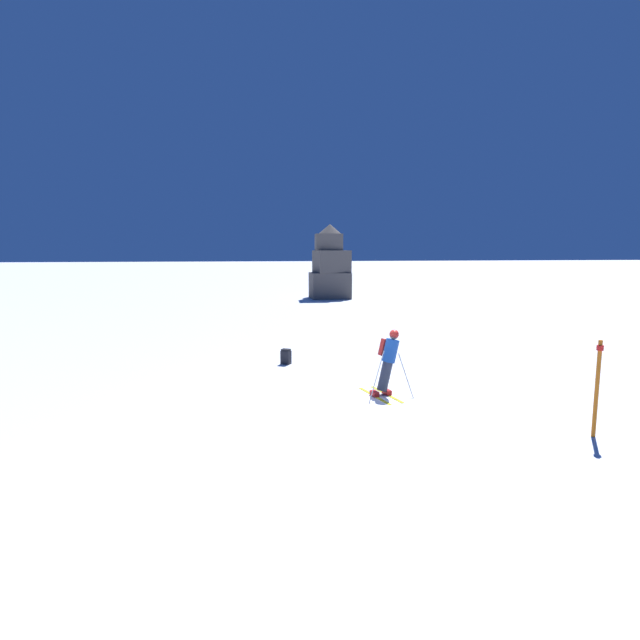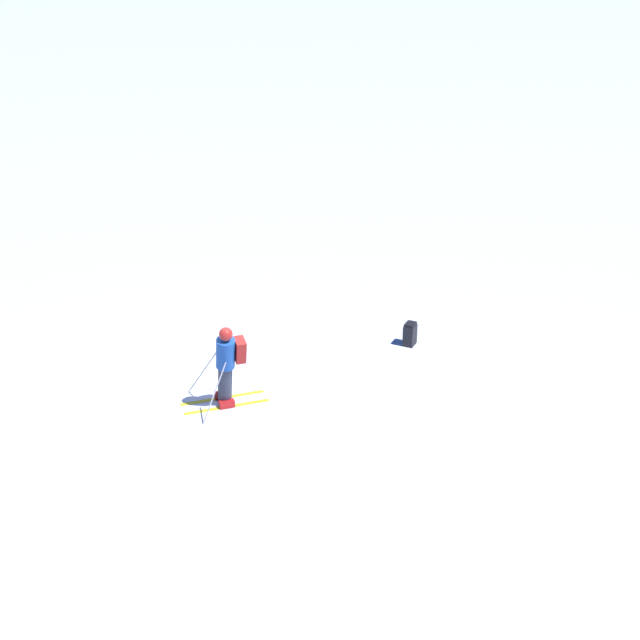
# 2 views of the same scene
# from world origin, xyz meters

# --- Properties ---
(ground_plane) EXTENTS (300.00, 300.00, 0.00)m
(ground_plane) POSITION_xyz_m (0.00, 0.00, 0.00)
(ground_plane) COLOR white
(skier) EXTENTS (1.26, 1.66, 1.72)m
(skier) POSITION_xyz_m (0.59, 0.08, 0.94)
(skier) COLOR yellow
(skier) RESTS_ON ground
(spare_backpack) EXTENTS (0.37, 0.35, 0.50)m
(spare_backpack) POSITION_xyz_m (-1.67, 3.92, 0.24)
(spare_backpack) COLOR black
(spare_backpack) RESTS_ON ground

